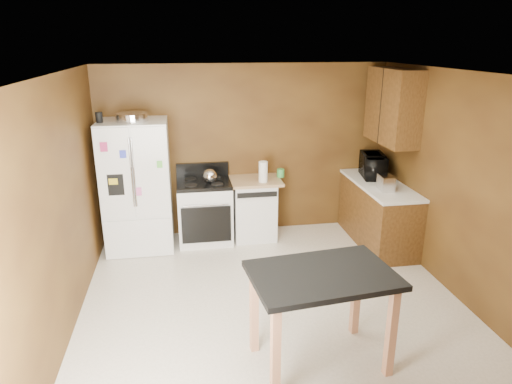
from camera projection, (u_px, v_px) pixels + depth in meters
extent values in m
plane|color=white|center=(275.00, 308.00, 5.02)|extent=(4.50, 4.50, 0.00)
plane|color=white|center=(278.00, 74.00, 4.23)|extent=(4.50, 4.50, 0.00)
plane|color=brown|center=(245.00, 151.00, 6.73)|extent=(4.20, 0.00, 4.20)
plane|color=brown|center=(359.00, 335.00, 2.52)|extent=(4.20, 0.00, 4.20)
plane|color=brown|center=(58.00, 213.00, 4.30)|extent=(0.00, 4.50, 4.50)
plane|color=brown|center=(465.00, 190.00, 4.95)|extent=(0.00, 4.50, 4.50)
cylinder|color=silver|center=(132.00, 117.00, 5.91)|extent=(0.41, 0.41, 0.10)
cylinder|color=black|center=(99.00, 117.00, 5.80)|extent=(0.09, 0.09, 0.13)
sphere|color=silver|center=(210.00, 176.00, 6.35)|extent=(0.20, 0.20, 0.20)
cylinder|color=white|center=(263.00, 172.00, 6.42)|extent=(0.13, 0.13, 0.29)
cylinder|color=green|center=(281.00, 173.00, 6.69)|extent=(0.14, 0.14, 0.12)
cube|color=silver|center=(386.00, 183.00, 6.06)|extent=(0.19, 0.29, 0.20)
imported|color=black|center=(373.00, 166.00, 6.63)|extent=(0.47, 0.61, 0.31)
cube|color=white|center=(137.00, 186.00, 6.25)|extent=(0.90, 0.75, 1.80)
cube|color=white|center=(115.00, 175.00, 5.77)|extent=(0.43, 0.02, 1.20)
cube|color=white|center=(151.00, 173.00, 5.84)|extent=(0.43, 0.02, 1.20)
cube|color=white|center=(139.00, 239.00, 6.09)|extent=(0.88, 0.02, 0.54)
cube|color=black|center=(116.00, 185.00, 5.80)|extent=(0.20, 0.01, 0.28)
cylinder|color=silver|center=(132.00, 173.00, 5.77)|extent=(0.02, 0.02, 0.90)
cylinder|color=silver|center=(134.00, 173.00, 5.78)|extent=(0.02, 0.02, 0.90)
cube|color=#B92B68|center=(104.00, 147.00, 5.61)|extent=(0.09, 0.00, 0.12)
cube|color=blue|center=(123.00, 154.00, 5.68)|extent=(0.08, 0.00, 0.10)
cube|color=#5BBE43|center=(160.00, 164.00, 5.80)|extent=(0.07, 0.00, 0.09)
cube|color=gold|center=(113.00, 182.00, 5.77)|extent=(0.11, 0.00, 0.08)
cube|color=pink|center=(138.00, 192.00, 5.86)|extent=(0.08, 0.00, 0.11)
cube|color=white|center=(205.00, 213.00, 6.59)|extent=(0.76, 0.65, 0.85)
cube|color=black|center=(204.00, 183.00, 6.45)|extent=(0.76, 0.65, 0.05)
cube|color=black|center=(202.00, 169.00, 6.68)|extent=(0.76, 0.06, 0.20)
cube|color=black|center=(206.00, 225.00, 6.29)|extent=(0.68, 0.02, 0.52)
cylinder|color=silver|center=(206.00, 205.00, 6.19)|extent=(0.62, 0.02, 0.02)
cylinder|color=black|center=(191.00, 179.00, 6.56)|extent=(0.17, 0.17, 0.02)
cylinder|color=black|center=(215.00, 178.00, 6.62)|extent=(0.17, 0.17, 0.02)
cylinder|color=black|center=(191.00, 185.00, 6.26)|extent=(0.17, 0.17, 0.02)
cylinder|color=black|center=(217.00, 184.00, 6.32)|extent=(0.17, 0.17, 0.02)
cube|color=white|center=(254.00, 210.00, 6.73)|extent=(0.60, 0.60, 0.85)
cube|color=black|center=(257.00, 195.00, 6.33)|extent=(0.56, 0.02, 0.07)
cube|color=tan|center=(254.00, 181.00, 6.59)|extent=(0.78, 0.62, 0.04)
cube|color=brown|center=(378.00, 215.00, 6.52)|extent=(0.60, 1.55, 0.86)
cube|color=white|center=(380.00, 185.00, 6.38)|extent=(0.63, 1.58, 0.04)
cube|color=brown|center=(393.00, 106.00, 6.16)|extent=(0.35, 1.05, 1.00)
cube|color=black|center=(380.00, 107.00, 6.13)|extent=(0.01, 0.01, 1.00)
cube|color=black|center=(322.00, 275.00, 3.91)|extent=(1.31, 0.95, 0.05)
cube|color=tan|center=(254.00, 309.00, 4.21)|extent=(0.08, 0.08, 0.88)
cube|color=tan|center=(356.00, 293.00, 4.47)|extent=(0.08, 0.08, 0.88)
cube|color=tan|center=(276.00, 353.00, 3.62)|extent=(0.08, 0.08, 0.88)
cube|color=tan|center=(391.00, 331.00, 3.89)|extent=(0.08, 0.08, 0.88)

